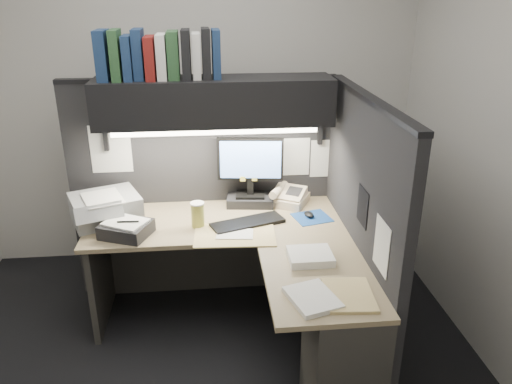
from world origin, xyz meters
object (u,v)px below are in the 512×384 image
(desk, at_px, (273,301))
(coffee_cup, at_px, (198,215))
(keyboard, at_px, (248,223))
(printer, at_px, (106,208))
(overhead_shelf, at_px, (214,101))
(monitor, at_px, (250,179))
(notebook_stack, at_px, (126,229))
(telephone, at_px, (289,197))

(desk, relative_size, coffee_cup, 10.59)
(keyboard, xyz_separation_m, printer, (-0.95, 0.18, 0.07))
(overhead_shelf, relative_size, monitor, 3.10)
(desk, bearing_deg, monitor, 94.39)
(keyboard, bearing_deg, coffee_cup, 160.00)
(notebook_stack, bearing_deg, keyboard, 5.71)
(overhead_shelf, height_order, monitor, overhead_shelf)
(monitor, height_order, keyboard, monitor)
(monitor, xyz_separation_m, printer, (-0.99, -0.15, -0.11))
(keyboard, relative_size, telephone, 1.91)
(desk, height_order, coffee_cup, coffee_cup)
(keyboard, bearing_deg, monitor, 62.28)
(printer, relative_size, notebook_stack, 1.49)
(desk, height_order, telephone, telephone)
(coffee_cup, relative_size, notebook_stack, 0.56)
(desk, height_order, notebook_stack, notebook_stack)
(notebook_stack, bearing_deg, coffee_cup, 10.23)
(keyboard, distance_m, coffee_cup, 0.33)
(overhead_shelf, xyz_separation_m, notebook_stack, (-0.59, -0.36, -0.73))
(overhead_shelf, distance_m, printer, 1.02)
(keyboard, height_order, notebook_stack, notebook_stack)
(monitor, height_order, telephone, monitor)
(telephone, height_order, printer, printer)
(desk, height_order, overhead_shelf, overhead_shelf)
(telephone, distance_m, coffee_cup, 0.73)
(monitor, distance_m, coffee_cup, 0.51)
(desk, relative_size, overhead_shelf, 1.10)
(keyboard, height_order, telephone, telephone)
(printer, bearing_deg, overhead_shelf, -14.72)
(overhead_shelf, height_order, printer, overhead_shelf)
(monitor, xyz_separation_m, notebook_stack, (-0.83, -0.41, -0.16))
(overhead_shelf, height_order, notebook_stack, overhead_shelf)
(monitor, xyz_separation_m, telephone, (0.28, -0.01, -0.15))
(desk, relative_size, notebook_stack, 5.92)
(overhead_shelf, distance_m, keyboard, 0.83)
(overhead_shelf, relative_size, coffee_cup, 9.65)
(overhead_shelf, height_order, telephone, overhead_shelf)
(desk, xyz_separation_m, coffee_cup, (-0.44, 0.48, 0.37))
(desk, bearing_deg, printer, 148.30)
(overhead_shelf, xyz_separation_m, monitor, (0.24, 0.05, -0.57))
(desk, xyz_separation_m, printer, (-1.06, 0.65, 0.37))
(desk, distance_m, printer, 1.30)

